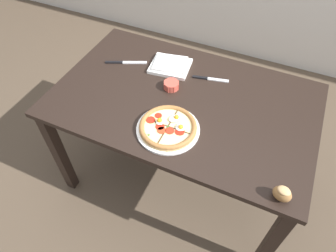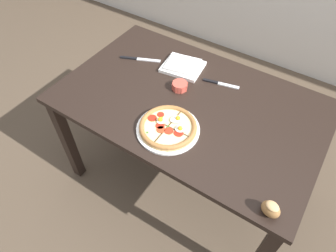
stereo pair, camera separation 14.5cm
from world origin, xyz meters
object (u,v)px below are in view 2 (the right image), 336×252
at_px(pizza, 168,127).
at_px(napkin_folded, 183,66).
at_px(dining_table, 189,113).
at_px(bread_piece_near, 271,209).
at_px(knife_spare, 220,84).
at_px(ramekin_bowl, 180,86).
at_px(knife_main, 140,59).

relative_size(pizza, napkin_folded, 1.24).
bearing_deg(dining_table, pizza, -85.98).
xyz_separation_m(bread_piece_near, knife_spare, (-0.51, 0.59, -0.03)).
distance_m(ramekin_bowl, knife_main, 0.36).
xyz_separation_m(ramekin_bowl, bread_piece_near, (0.68, -0.43, 0.01)).
xyz_separation_m(pizza, bread_piece_near, (0.57, -0.14, 0.02)).
height_order(pizza, napkin_folded, pizza).
distance_m(knife_main, knife_spare, 0.52).
xyz_separation_m(pizza, knife_spare, (0.06, 0.45, -0.02)).
bearing_deg(knife_spare, dining_table, -123.71).
bearing_deg(ramekin_bowl, knife_spare, 42.77).
bearing_deg(napkin_folded, pizza, -67.03).
bearing_deg(knife_main, dining_table, -41.43).
distance_m(pizza, napkin_folded, 0.49).
height_order(ramekin_bowl, knife_spare, ramekin_bowl).
bearing_deg(dining_table, knife_spare, 69.30).
bearing_deg(bread_piece_near, pizza, 166.04).
relative_size(ramekin_bowl, knife_spare, 0.43).
xyz_separation_m(dining_table, ramekin_bowl, (-0.09, 0.05, 0.12)).
bearing_deg(ramekin_bowl, dining_table, -26.85).
relative_size(bread_piece_near, knife_main, 0.37).
height_order(pizza, ramekin_bowl, pizza).
xyz_separation_m(bread_piece_near, knife_main, (-1.03, 0.52, -0.03)).
height_order(napkin_folded, knife_main, napkin_folded).
xyz_separation_m(dining_table, napkin_folded, (-0.17, 0.21, 0.12)).
bearing_deg(pizza, ramekin_bowl, 111.17).
bearing_deg(knife_spare, bread_piece_near, -62.07).
distance_m(dining_table, knife_spare, 0.24).
xyz_separation_m(dining_table, knife_main, (-0.44, 0.14, 0.10)).
relative_size(pizza, knife_main, 1.31).
bearing_deg(pizza, knife_spare, 82.15).
bearing_deg(knife_main, knife_spare, -16.45).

